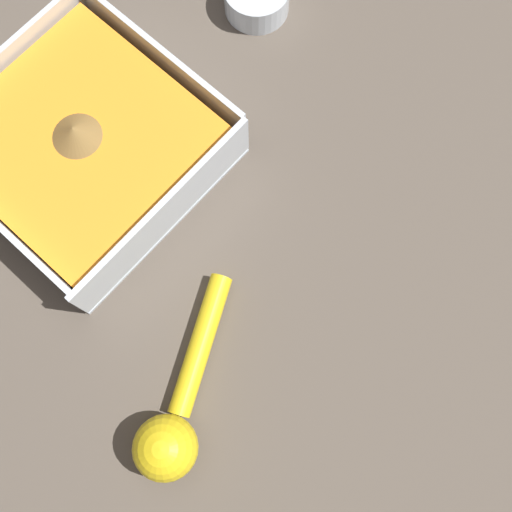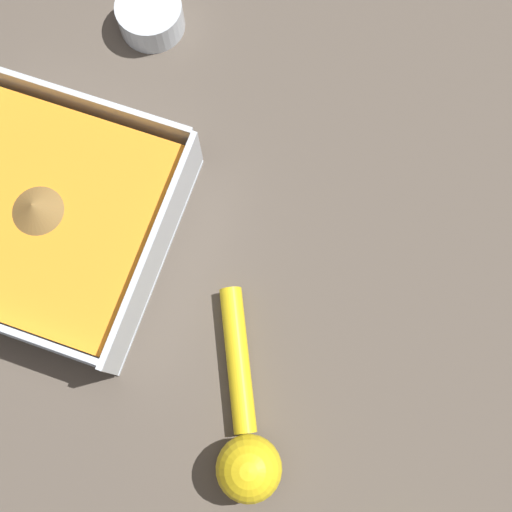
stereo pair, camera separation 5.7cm
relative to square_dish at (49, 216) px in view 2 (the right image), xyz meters
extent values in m
plane|color=brown|center=(0.00, -0.01, -0.03)|extent=(4.00, 4.00, 0.00)
cube|color=silver|center=(0.00, 0.00, -0.02)|extent=(0.24, 0.24, 0.01)
cube|color=silver|center=(0.00, -0.12, 0.01)|extent=(0.24, 0.01, 0.06)
cube|color=silver|center=(0.12, 0.00, 0.01)|extent=(0.01, 0.22, 0.06)
cube|color=orange|center=(0.00, 0.00, 0.00)|extent=(0.22, 0.22, 0.05)
cone|color=brown|center=(0.00, 0.00, 0.03)|extent=(0.05, 0.05, 0.02)
cylinder|color=silver|center=(0.25, -0.01, -0.01)|extent=(0.07, 0.07, 0.03)
cylinder|color=brown|center=(0.25, -0.01, -0.02)|extent=(0.07, 0.07, 0.02)
sphere|color=yellow|center=(-0.16, -0.26, 0.00)|extent=(0.06, 0.06, 0.06)
cylinder|color=yellow|center=(-0.07, -0.22, -0.02)|extent=(0.13, 0.08, 0.02)
camera|label=1|loc=(-0.08, -0.30, 0.56)|focal=42.00mm
camera|label=2|loc=(-0.11, -0.25, 0.56)|focal=42.00mm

